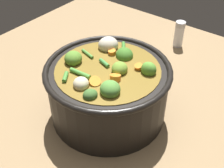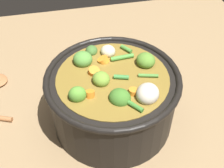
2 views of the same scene
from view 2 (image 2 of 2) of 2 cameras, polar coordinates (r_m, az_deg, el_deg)
ground_plane at (r=0.72m, az=0.11°, el=-6.76°), size 1.10×1.10×0.00m
cooking_pot at (r=0.66m, az=0.13°, el=-2.60°), size 0.30×0.30×0.17m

